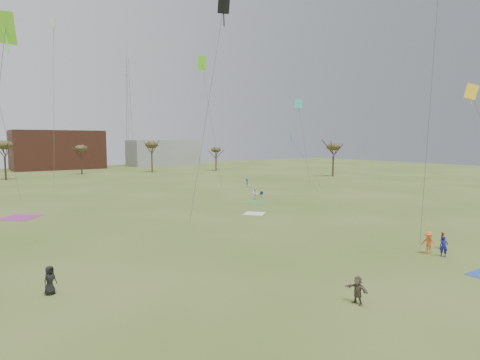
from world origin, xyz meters
TOP-DOWN VIEW (x-y plane):
  - ground at (0.00, 0.00)m, footprint 260.00×260.00m
  - flyer_near_right at (10.14, -1.14)m, footprint 0.60×0.69m
  - spectator_fore_a at (12.34, 0.17)m, footprint 0.87×0.77m
  - spectator_fore_c at (-2.68, -3.26)m, footprint 0.56×1.48m
  - flyer_mid_a at (-16.40, 7.93)m, footprint 1.00×0.89m
  - flyer_mid_b at (9.90, -0.03)m, footprint 0.87×1.27m
  - spectator_mid_e at (16.52, 31.65)m, footprint 1.10×1.09m
  - flyer_far_c at (24.85, 45.51)m, footprint 1.09×1.21m
  - blanket_cream at (9.13, 22.03)m, footprint 3.37×3.37m
  - blanket_plum at (-14.99, 35.65)m, footprint 5.34×5.34m
  - blanket_olive at (14.55, 29.06)m, footprint 3.61×3.61m
  - camp_chair_right at (18.77, 33.18)m, footprint 0.70×0.67m
  - kites_aloft at (-0.23, 28.61)m, footprint 65.89×73.52m
  - tree_line at (-2.85, 79.12)m, footprint 117.44×49.32m
  - building_brick at (5.00, 120.00)m, footprint 26.00×16.00m
  - building_grey at (40.00, 118.00)m, footprint 24.00×12.00m
  - radio_tower at (30.00, 125.00)m, footprint 1.51×1.72m

SIDE VIEW (x-z plane):
  - ground at x=0.00m, z-range 0.00..0.00m
  - blanket_cream at x=9.13m, z-range -0.01..0.02m
  - blanket_plum at x=-14.99m, z-range -0.01..0.02m
  - blanket_olive at x=14.55m, z-range -0.01..0.02m
  - camp_chair_right at x=18.77m, z-range -0.18..0.69m
  - spectator_fore_a at x=12.34m, z-range 0.00..1.41m
  - spectator_fore_c at x=-2.68m, z-range 0.00..1.57m
  - flyer_near_right at x=10.14m, z-range 0.00..1.60m
  - flyer_far_c at x=24.85m, z-range 0.00..1.63m
  - flyer_mid_a at x=-16.40m, z-range 0.00..1.71m
  - spectator_mid_e at x=16.52m, z-range 0.00..1.79m
  - flyer_mid_b at x=9.90m, z-range 0.00..1.82m
  - building_grey at x=40.00m, z-range 0.00..9.00m
  - building_brick at x=5.00m, z-range 0.00..12.00m
  - tree_line at x=-2.85m, z-range 2.63..11.54m
  - radio_tower at x=30.00m, z-range -1.29..39.71m
  - kites_aloft at x=-0.23m, z-range 6.77..34.56m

